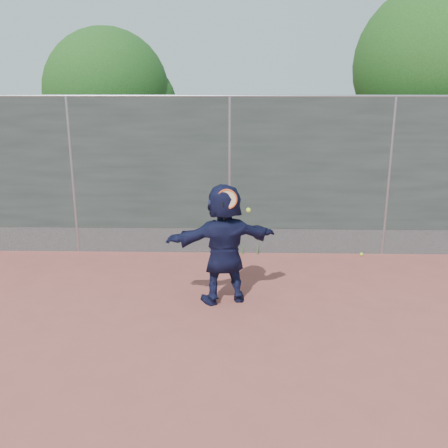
{
  "coord_description": "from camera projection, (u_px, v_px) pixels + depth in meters",
  "views": [
    {
      "loc": [
        0.13,
        -5.84,
        3.22
      ],
      "look_at": [
        -0.05,
        1.24,
        1.22
      ],
      "focal_mm": 40.0,
      "sensor_mm": 36.0,
      "label": 1
    }
  ],
  "objects": [
    {
      "name": "ground",
      "position": [
        225.0,
        340.0,
        6.49
      ],
      "size": [
        80.0,
        80.0,
        0.0
      ],
      "primitive_type": "plane",
      "color": "#9E4C42",
      "rests_on": "ground"
    },
    {
      "name": "fence",
      "position": [
        230.0,
        173.0,
        9.43
      ],
      "size": [
        20.0,
        0.06,
        3.03
      ],
      "color": "#38423D",
      "rests_on": "ground"
    },
    {
      "name": "ball_ground",
      "position": [
        361.0,
        254.0,
        9.64
      ],
      "size": [
        0.07,
        0.07,
        0.07
      ],
      "primitive_type": "sphere",
      "color": "#C9ED34",
      "rests_on": "ground"
    },
    {
      "name": "tree_right",
      "position": [
        444.0,
        71.0,
        10.96
      ],
      "size": [
        3.78,
        3.6,
        5.39
      ],
      "color": "#382314",
      "rests_on": "ground"
    },
    {
      "name": "player",
      "position": [
        224.0,
        244.0,
        7.43
      ],
      "size": [
        1.78,
        1.01,
        1.83
      ],
      "primitive_type": "imported",
      "rotation": [
        0.0,
        0.0,
        3.43
      ],
      "color": "#15183A",
      "rests_on": "ground"
    },
    {
      "name": "tree_left",
      "position": [
        114.0,
        95.0,
        12.07
      ],
      "size": [
        3.15,
        3.0,
        4.53
      ],
      "color": "#382314",
      "rests_on": "ground"
    },
    {
      "name": "weed_clump",
      "position": [
        244.0,
        248.0,
        9.71
      ],
      "size": [
        0.68,
        0.07,
        0.3
      ],
      "color": "#387226",
      "rests_on": "ground"
    },
    {
      "name": "swing_action",
      "position": [
        229.0,
        201.0,
        7.06
      ],
      "size": [
        0.48,
        0.14,
        0.51
      ],
      "color": "#ED5016",
      "rests_on": "ground"
    }
  ]
}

